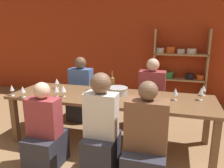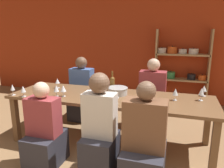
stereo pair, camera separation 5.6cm
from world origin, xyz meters
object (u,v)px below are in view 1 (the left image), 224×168
Objects in this scene: wine_glass_white_b at (203,88)px; person_near_a at (101,138)px; wine_glass_red_b at (57,81)px; wine_glass_red_c at (56,89)px; wine_glass_red_a at (63,89)px; wine_glass_empty_a at (12,88)px; cell_phone at (141,103)px; person_far_a at (151,102)px; wine_glass_empty_c at (201,91)px; person_far_b at (81,96)px; wine_glass_red_g at (91,82)px; wine_glass_white_a at (97,89)px; wine_glass_red_f at (116,95)px; person_near_b at (45,136)px; dining_table at (110,101)px; wine_glass_red_e at (102,84)px; mixing_bowl at (118,91)px; wine_glass_red_d at (175,92)px; wine_bottle_green at (112,83)px; shelf_unit at (180,72)px; wine_glass_empty_b at (23,90)px.

wine_glass_white_b is 0.13× the size of person_near_a.
wine_glass_red_b is 0.48m from wine_glass_red_c.
wine_glass_red_a is 0.74m from wine_glass_empty_a.
wine_glass_red_c is 1.08× the size of wine_glass_white_b.
cell_phone is 0.13× the size of person_far_a.
wine_glass_empty_c is 0.14× the size of person_far_b.
wine_glass_red_g reaches higher than wine_glass_white_a.
wine_glass_red_f is at bearing -2.62° from wine_glass_red_c.
person_far_b reaches higher than person_near_b.
person_near_b is at bearing -153.21° from cell_phone.
wine_glass_red_c is at bearing 10.95° from wine_glass_empty_a.
person_near_a is (0.12, -0.75, -0.19)m from dining_table.
wine_glass_white_b is (1.43, 0.25, -0.02)m from wine_glass_red_e.
wine_glass_red_c is 0.94× the size of wine_glass_red_e.
mixing_bowl is 0.26m from wine_glass_red_e.
person_near_b reaches higher than wine_glass_empty_a.
wine_glass_empty_c is (1.04, 0.45, 0.01)m from wine_glass_red_f.
person_near_a is 1.02× the size of person_far_a.
wine_glass_white_a reaches higher than cell_phone.
wine_glass_red_b is 1.21m from wine_glass_red_f.
mixing_bowl is 1.15m from person_far_b.
wine_glass_red_f is (0.09, -0.39, 0.06)m from mixing_bowl.
wine_glass_red_d is (1.83, -0.11, 0.00)m from wine_glass_red_b.
person_far_a reaches higher than person_near_b.
wine_glass_red_d reaches higher than wine_glass_red_b.
wine_bottle_green reaches higher than wine_glass_empty_a.
wine_glass_empty_a is 0.95m from person_near_b.
wine_glass_red_e is at bearing -179.17° from wine_glass_empty_c.
wine_glass_white_b is 2.13m from person_far_b.
wine_glass_red_b is 0.13× the size of person_far_b.
wine_glass_empty_a is (-2.31, -2.52, 0.10)m from shelf_unit.
person_near_a is (-0.77, -0.81, -0.38)m from wine_glass_red_d.
person_far_a reaches higher than wine_glass_red_f.
person_far_a is at bearing 151.81° from wine_glass_white_b.
wine_glass_red_b is 1.45m from person_near_a.
wine_glass_red_d is (2.04, 0.45, 0.01)m from wine_glass_empty_b.
shelf_unit is 2.85m from wine_glass_red_a.
person_far_b is at bearing 121.20° from person_near_a.
wine_glass_white_a is at bearing -159.93° from wine_glass_white_b.
person_near_a reaches higher than wine_glass_red_b.
cell_phone is at bearing -153.91° from wine_glass_empty_c.
wine_glass_empty_a is (-1.29, -0.65, -0.01)m from wine_bottle_green.
wine_glass_red_g is at bearing 117.33° from person_near_a.
wine_glass_empty_c is 1.39m from wine_glass_white_a.
wine_glass_red_f is at bearing -52.38° from wine_glass_red_e.
wine_glass_red_d is at bearing -2.70° from mixing_bowl.
shelf_unit reaches higher than dining_table.
wine_bottle_green is 1.32m from wine_glass_white_b.
person_near_a is at bearing 0.05° from person_near_b.
wine_glass_red_g is at bearing 61.36° from wine_glass_red_a.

